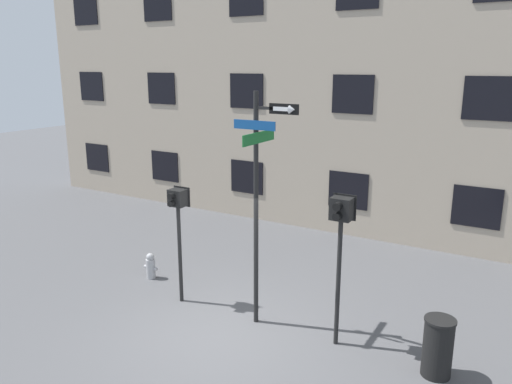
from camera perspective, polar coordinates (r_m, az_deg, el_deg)
name	(u,v)px	position (r m, az deg, el deg)	size (l,w,h in m)	color
ground_plane	(221,334)	(9.66, -4.05, -15.92)	(60.00, 60.00, 0.00)	#515154
street_sign_pole	(259,190)	(9.05, 0.35, 0.18)	(1.26, 1.08, 4.42)	black
pedestrian_signal_left	(178,213)	(10.24, -8.89, -2.42)	(0.40, 0.40, 2.47)	black
pedestrian_signal_right	(341,228)	(8.57, 9.64, -4.12)	(0.42, 0.40, 2.75)	black
fire_hydrant	(151,266)	(12.03, -11.95, -8.29)	(0.37, 0.21, 0.61)	#A5A5A8
trash_bin	(438,347)	(8.80, 20.06, -16.32)	(0.50, 0.50, 0.99)	black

